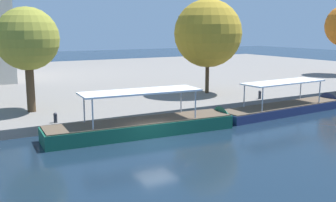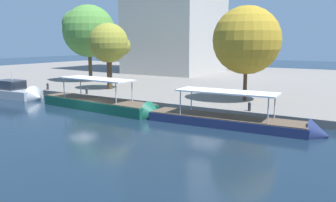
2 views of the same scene
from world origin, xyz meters
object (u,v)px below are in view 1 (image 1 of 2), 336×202
at_px(tour_boat_3, 290,109).
at_px(tree_0, 28,39).
at_px(mooring_bollard_1, 55,117).
at_px(tree_1, 209,32).
at_px(mooring_bollard_0, 260,94).
at_px(tour_boat_2, 153,128).

relative_size(tour_boat_3, tree_0, 1.71).
xyz_separation_m(mooring_bollard_1, tree_1, (17.33, 5.32, 5.97)).
distance_m(tour_boat_3, mooring_bollard_0, 3.74).
xyz_separation_m(tour_boat_2, tour_boat_3, (14.09, 0.25, -0.09)).
xyz_separation_m(tour_boat_2, mooring_bollard_1, (-6.00, 3.76, 0.75)).
height_order(mooring_bollard_1, tree_1, tree_1).
distance_m(tour_boat_3, mooring_bollard_1, 20.41).
bearing_deg(tree_1, mooring_bollard_0, -64.98).
bearing_deg(tour_boat_2, mooring_bollard_0, 19.86).
distance_m(mooring_bollard_0, tree_1, 8.27).
bearing_deg(tour_boat_2, mooring_bollard_1, 152.07).
height_order(mooring_bollard_1, tree_0, tree_0).
bearing_deg(mooring_bollard_1, tree_0, 97.25).
bearing_deg(tour_boat_2, tree_0, 131.01).
distance_m(tour_boat_2, tree_0, 12.75).
bearing_deg(tour_boat_3, tree_1, 104.59).
height_order(tour_boat_3, mooring_bollard_0, tour_boat_3).
xyz_separation_m(tree_0, tree_1, (17.98, 0.21, 0.44)).
bearing_deg(mooring_bollard_1, tour_boat_2, -32.08).
xyz_separation_m(mooring_bollard_0, tree_0, (-20.41, 5.01, 5.49)).
bearing_deg(tour_boat_3, tree_0, 154.65).
relative_size(tour_boat_3, mooring_bollard_0, 17.84).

